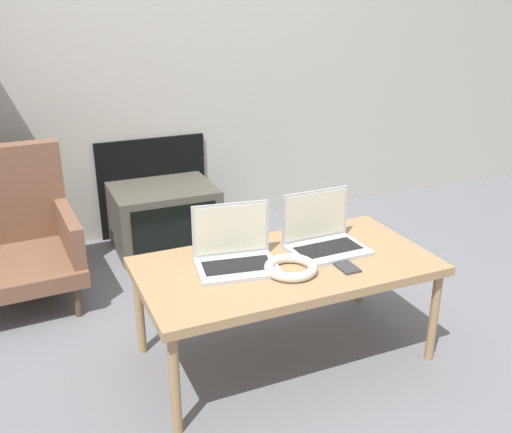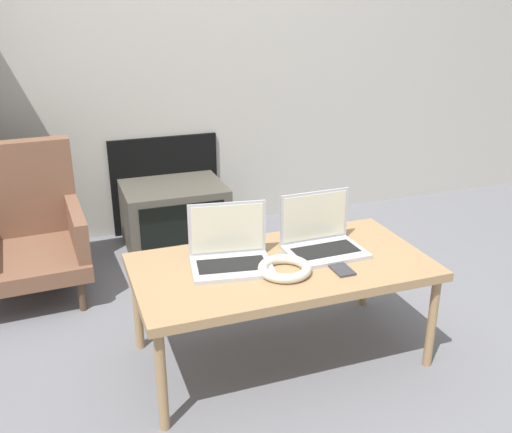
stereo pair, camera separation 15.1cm
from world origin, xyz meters
name	(u,v)px [view 2 (the right image)]	position (x,y,z in m)	size (l,w,h in m)	color
ground_plane	(294,375)	(0.00, 0.00, 0.00)	(14.00, 14.00, 0.00)	slate
wall_back	(181,19)	(0.00, 1.73, 1.29)	(7.00, 0.08, 2.60)	#ADA89E
table	(282,271)	(0.00, 0.15, 0.40)	(1.17, 0.61, 0.43)	#9E7A51
laptop_left	(230,252)	(-0.19, 0.20, 0.48)	(0.34, 0.27, 0.23)	#B2B2B7
laptop_right	(321,238)	(0.20, 0.21, 0.48)	(0.32, 0.23, 0.23)	#B2B2B7
headphones	(285,269)	(-0.02, 0.06, 0.45)	(0.21, 0.21, 0.04)	beige
phone	(339,267)	(0.19, 0.02, 0.44)	(0.07, 0.15, 0.01)	#333338
tv	(175,215)	(-0.16, 1.44, 0.19)	(0.59, 0.47, 0.37)	#4C473D
armchair	(26,225)	(-0.97, 1.17, 0.34)	(0.56, 0.63, 0.73)	brown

